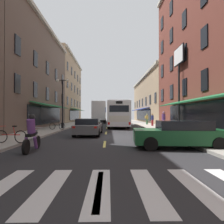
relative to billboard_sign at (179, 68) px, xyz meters
The scene contains 18 objects.
ground_plane 10.40m from the billboard_sign, 147.86° to the right, with size 34.80×80.00×0.10m, color #28282B.
lane_centre_dashes 10.47m from the billboard_sign, 146.42° to the right, with size 0.14×73.90×0.01m.
crosswalk_near 17.20m from the billboard_sign, 116.04° to the right, with size 7.10×2.80×0.01m.
sidewalk_left 14.99m from the billboard_sign, 161.12° to the right, with size 3.00×80.00×0.14m, color #A39E93.
sidewalk_right 7.63m from the billboard_sign, 104.55° to the right, with size 3.00×80.00×0.14m, color #A39E93.
billboard_sign is the anchor object (origin of this frame).
transit_bus 10.43m from the billboard_sign, 126.07° to the left, with size 2.87×11.66×3.28m.
box_truck 20.71m from the billboard_sign, 114.94° to the left, with size 2.51×7.83×3.99m.
sedan_near 28.89m from the billboard_sign, 107.81° to the left, with size 2.03×4.48×1.43m.
sedan_mid 11.34m from the billboard_sign, 109.73° to the right, with size 4.52×2.27×1.34m.
sedan_far 10.51m from the billboard_sign, 159.60° to the right, with size 2.05×4.81×1.32m.
motorcycle_rider 15.37m from the billboard_sign, 135.41° to the right, with size 0.62×2.07×1.66m.
bicycle_near 15.69m from the billboard_sign, 144.96° to the right, with size 1.71×0.48×0.91m.
bicycle_mid 13.29m from the billboard_sign, behind, with size 1.68×0.54×0.91m.
pedestrian_near 12.14m from the billboard_sign, 95.13° to the left, with size 0.52×0.37×1.61m.
pedestrian_mid 9.03m from the billboard_sign, 97.40° to the left, with size 0.36×0.36×1.63m.
pedestrian_far 5.42m from the billboard_sign, 124.34° to the left, with size 0.36×0.36×1.83m.
street_lamp_twin 12.57m from the billboard_sign, 166.85° to the left, with size 1.42×0.32×5.40m.
Camera 1 is at (0.21, -14.40, 1.63)m, focal length 31.46 mm.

